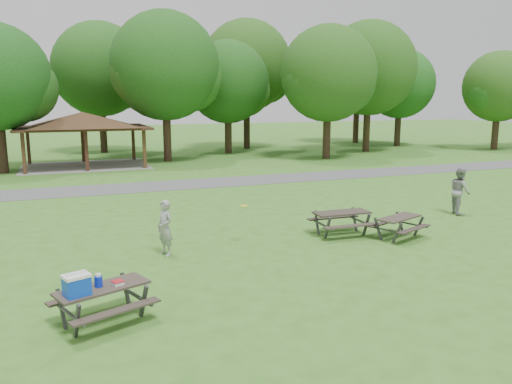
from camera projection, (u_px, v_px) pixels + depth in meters
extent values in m
plane|color=#366F1F|center=(274.00, 262.00, 14.34)|extent=(160.00, 160.00, 0.00)
cube|color=#4E4D50|center=(172.00, 185.00, 27.15)|extent=(120.00, 3.20, 0.02)
cube|color=#392214|center=(24.00, 154.00, 30.85)|extent=(0.22, 0.22, 2.60)
cube|color=#3C2015|center=(28.00, 146.00, 35.79)|extent=(0.22, 0.22, 2.60)
cube|color=#331A12|center=(87.00, 151.00, 32.17)|extent=(0.22, 0.22, 2.60)
cube|color=#392315|center=(83.00, 144.00, 37.12)|extent=(0.22, 0.22, 2.60)
cube|color=#3B2715|center=(144.00, 149.00, 33.49)|extent=(0.22, 0.22, 2.60)
cube|color=#3A2315|center=(133.00, 143.00, 38.44)|extent=(0.22, 0.22, 2.60)
cube|color=#372216|center=(83.00, 128.00, 34.39)|extent=(8.60, 6.60, 0.16)
pyramid|color=#382516|center=(83.00, 119.00, 34.28)|extent=(7.01, 7.01, 1.00)
cube|color=gray|center=(86.00, 166.00, 34.88)|extent=(8.40, 6.40, 0.03)
cylinder|color=black|center=(2.00, 145.00, 31.40)|extent=(0.60, 0.60, 3.50)
sphere|color=#164112|center=(23.00, 88.00, 31.55)|extent=(4.29, 4.29, 4.29)
cylinder|color=#311E15|center=(167.00, 134.00, 37.57)|extent=(0.60, 0.60, 4.02)
sphere|color=#164614|center=(165.00, 66.00, 36.65)|extent=(8.00, 8.00, 8.00)
sphere|color=#194B15|center=(188.00, 78.00, 37.72)|extent=(5.20, 5.20, 5.20)
sphere|color=#1C4413|center=(144.00, 74.00, 36.01)|extent=(4.80, 4.80, 4.80)
cylinder|color=black|center=(228.00, 133.00, 42.98)|extent=(0.60, 0.60, 3.43)
sphere|color=#154313|center=(228.00, 82.00, 42.18)|extent=(7.00, 7.00, 7.00)
sphere|color=#1F4C15|center=(244.00, 90.00, 43.15)|extent=(4.55, 4.55, 4.55)
sphere|color=#163F12|center=(213.00, 88.00, 41.60)|extent=(4.20, 4.20, 4.20)
cylinder|color=black|center=(327.00, 134.00, 39.14)|extent=(0.60, 0.60, 3.78)
sphere|color=#1D4914|center=(328.00, 74.00, 38.29)|extent=(7.40, 7.40, 7.40)
sphere|color=#154A15|center=(345.00, 84.00, 39.29)|extent=(4.81, 4.81, 4.81)
sphere|color=#1A4614|center=(312.00, 81.00, 37.68)|extent=(4.44, 4.44, 4.44)
cylinder|color=#2F1F15|center=(367.00, 128.00, 44.46)|extent=(0.60, 0.60, 4.20)
sphere|color=#1D4915|center=(369.00, 68.00, 43.51)|extent=(8.20, 8.20, 8.20)
sphere|color=#184213|center=(384.00, 78.00, 44.59)|extent=(5.33, 5.33, 5.33)
sphere|color=#184B15|center=(354.00, 75.00, 42.85)|extent=(4.92, 4.92, 4.92)
cylinder|color=black|center=(398.00, 128.00, 49.86)|extent=(0.60, 0.60, 3.57)
sphere|color=#164D16|center=(400.00, 84.00, 49.07)|extent=(6.80, 6.80, 6.80)
sphere|color=#1B4212|center=(410.00, 91.00, 50.02)|extent=(4.42, 4.42, 4.42)
sphere|color=#184814|center=(389.00, 89.00, 48.49)|extent=(4.08, 4.08, 4.08)
cylinder|color=black|center=(495.00, 131.00, 46.08)|extent=(0.60, 0.60, 3.36)
sphere|color=#214C15|center=(499.00, 86.00, 45.33)|extent=(6.40, 6.40, 6.40)
sphere|color=#1B3F12|center=(508.00, 94.00, 46.24)|extent=(4.16, 4.16, 4.16)
sphere|color=#194F16|center=(490.00, 92.00, 44.78)|extent=(3.84, 3.84, 3.84)
cylinder|color=black|center=(103.00, 129.00, 43.46)|extent=(0.60, 0.60, 4.13)
sphere|color=#194914|center=(100.00, 69.00, 42.53)|extent=(8.00, 8.00, 8.00)
sphere|color=#1E4513|center=(121.00, 79.00, 43.59)|extent=(5.20, 5.20, 5.20)
sphere|color=#154C16|center=(81.00, 76.00, 41.88)|extent=(4.80, 4.80, 4.80)
cylinder|color=black|center=(247.00, 124.00, 47.15)|extent=(0.60, 0.60, 4.55)
sphere|color=#1E4814|center=(247.00, 65.00, 46.16)|extent=(8.40, 8.40, 8.40)
sphere|color=#174513|center=(264.00, 75.00, 47.26)|extent=(5.46, 5.46, 5.46)
sphere|color=#1C4E16|center=(230.00, 72.00, 45.49)|extent=(5.04, 5.04, 5.04)
cylinder|color=black|center=(356.00, 123.00, 53.20)|extent=(0.60, 0.60, 4.27)
sphere|color=#174413|center=(358.00, 73.00, 52.26)|extent=(8.00, 8.00, 8.00)
sphere|color=#1A4A15|center=(370.00, 82.00, 53.33)|extent=(5.20, 5.20, 5.20)
sphere|color=#1B4012|center=(345.00, 79.00, 51.62)|extent=(4.80, 4.80, 4.80)
cube|color=#322A24|center=(102.00, 288.00, 10.36)|extent=(2.02, 1.36, 0.05)
cube|color=#2F2822|center=(117.00, 311.00, 9.96)|extent=(1.86, 0.91, 0.04)
cube|color=#302822|center=(91.00, 293.00, 10.87)|extent=(1.86, 0.91, 0.04)
cube|color=#3D3D3F|center=(77.00, 321.00, 9.66)|extent=(0.20, 0.39, 0.82)
cube|color=#39393B|center=(62.00, 309.00, 10.24)|extent=(0.20, 0.39, 0.82)
cube|color=#464649|center=(69.00, 314.00, 9.95)|extent=(0.59, 1.45, 0.05)
cube|color=#404042|center=(144.00, 302.00, 10.61)|extent=(0.20, 0.39, 0.82)
cube|color=#3B3B3D|center=(126.00, 291.00, 11.19)|extent=(0.20, 0.39, 0.82)
cube|color=#3A3A3D|center=(134.00, 295.00, 10.89)|extent=(0.59, 1.45, 0.05)
cube|color=blue|center=(77.00, 286.00, 9.87)|extent=(0.57, 0.50, 0.37)
cube|color=white|center=(76.00, 276.00, 9.83)|extent=(0.59, 0.52, 0.06)
cylinder|color=silver|center=(76.00, 272.00, 9.81)|extent=(0.40, 0.17, 0.03)
cylinder|color=#0C25BF|center=(98.00, 281.00, 10.33)|extent=(0.21, 0.21, 0.23)
cylinder|color=silver|center=(98.00, 275.00, 10.31)|extent=(0.15, 0.15, 0.05)
cube|color=silver|center=(118.00, 283.00, 10.44)|extent=(0.27, 0.27, 0.07)
cube|color=#B4141F|center=(118.00, 281.00, 10.43)|extent=(0.28, 0.28, 0.02)
cube|color=#2C2620|center=(342.00, 213.00, 17.13)|extent=(1.96, 0.84, 0.05)
cube|color=#322A24|center=(351.00, 226.00, 16.60)|extent=(1.94, 0.35, 0.04)
cube|color=#2A231E|center=(333.00, 218.00, 17.78)|extent=(1.94, 0.35, 0.04)
cube|color=#404043|center=(327.00, 228.00, 16.59)|extent=(0.08, 0.41, 0.84)
cube|color=#414043|center=(317.00, 223.00, 17.34)|extent=(0.08, 0.41, 0.84)
cube|color=#404043|center=(322.00, 225.00, 16.96)|extent=(0.13, 1.57, 0.05)
cube|color=#414143|center=(366.00, 225.00, 17.07)|extent=(0.08, 0.41, 0.84)
cube|color=#454648|center=(354.00, 219.00, 17.82)|extent=(0.08, 0.41, 0.84)
cube|color=#444447|center=(360.00, 221.00, 17.44)|extent=(0.13, 1.57, 0.05)
cube|color=#302923|center=(399.00, 218.00, 16.77)|extent=(1.85, 1.25, 0.05)
cube|color=#2C2420|center=(414.00, 229.00, 16.40)|extent=(1.70, 0.84, 0.04)
cube|color=#2D2420|center=(384.00, 223.00, 17.23)|extent=(1.70, 0.84, 0.04)
cube|color=#404042|center=(397.00, 233.00, 16.13)|extent=(0.18, 0.36, 0.75)
cube|color=#3C3C3F|center=(378.00, 229.00, 16.66)|extent=(0.18, 0.36, 0.75)
cube|color=#3D3D3F|center=(387.00, 230.00, 16.39)|extent=(0.55, 1.33, 0.05)
cube|color=#414144|center=(419.00, 226.00, 17.01)|extent=(0.18, 0.36, 0.75)
cube|color=#3D3D3F|center=(400.00, 223.00, 17.53)|extent=(0.18, 0.36, 0.75)
cube|color=#434446|center=(409.00, 224.00, 17.26)|extent=(0.55, 1.33, 0.05)
cylinder|color=yellow|center=(244.00, 206.00, 15.94)|extent=(0.26, 0.26, 0.02)
imported|color=#949496|center=(165.00, 228.00, 14.88)|extent=(0.60, 0.72, 1.68)
imported|color=gray|center=(460.00, 191.00, 20.25)|extent=(1.00, 1.12, 1.91)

